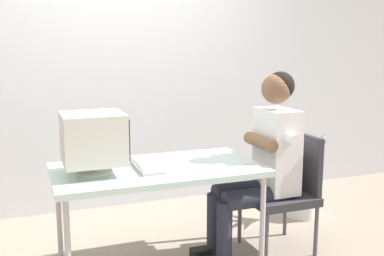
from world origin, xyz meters
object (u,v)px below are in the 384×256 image
(keyboard, at_px, (146,165))
(desk, at_px, (158,174))
(person_seated, at_px, (264,157))
(crt_monitor, at_px, (94,139))
(potted_plant, at_px, (302,183))
(office_chair, at_px, (286,187))

(keyboard, bearing_deg, desk, -16.48)
(desk, bearing_deg, person_seated, -2.61)
(crt_monitor, height_order, keyboard, crt_monitor)
(keyboard, bearing_deg, potted_plant, 16.13)
(crt_monitor, relative_size, keyboard, 0.84)
(desk, bearing_deg, crt_monitor, -176.62)
(potted_plant, bearing_deg, person_seated, -143.80)
(office_chair, xyz_separation_m, person_seated, (-0.20, 0.00, 0.25))
(keyboard, xyz_separation_m, person_seated, (0.87, -0.06, -0.01))
(crt_monitor, distance_m, keyboard, 0.41)
(crt_monitor, relative_size, office_chair, 0.44)
(person_seated, xyz_separation_m, potted_plant, (0.70, 0.51, -0.42))
(crt_monitor, xyz_separation_m, potted_plant, (1.91, 0.50, -0.64))
(keyboard, bearing_deg, crt_monitor, -172.16)
(desk, distance_m, potted_plant, 1.61)
(person_seated, bearing_deg, potted_plant, 36.20)
(crt_monitor, relative_size, person_seated, 0.29)
(crt_monitor, relative_size, potted_plant, 0.49)
(person_seated, bearing_deg, office_chair, -0.00)
(crt_monitor, bearing_deg, person_seated, -0.53)
(keyboard, height_order, potted_plant, potted_plant)
(desk, height_order, office_chair, office_chair)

